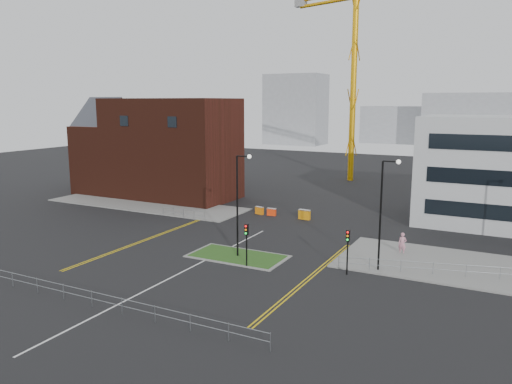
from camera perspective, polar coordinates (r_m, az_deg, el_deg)
ground at (r=39.46m, az=-10.52°, el=-10.02°), size 200.00×200.00×0.00m
pavement_left at (r=68.09m, az=-12.48°, el=-1.39°), size 28.00×8.00×0.12m
pavement_right at (r=45.09m, az=25.03°, el=-8.15°), size 24.00×10.00×0.12m
island_kerb at (r=44.67m, az=-2.11°, el=-7.35°), size 8.60×4.60×0.08m
grass_island at (r=44.66m, az=-2.11°, el=-7.33°), size 8.00×4.00×0.12m
brick_building at (r=73.56m, az=-11.47°, el=4.85°), size 24.20×10.07×14.24m
tower_crane at (r=85.08m, az=14.75°, el=17.48°), size 50.61×17.66×35.61m
streetlamp_island at (r=43.24m, az=-1.91°, el=-0.59°), size 1.46×0.36×9.18m
streetlamp_right_near at (r=40.81m, az=14.38°, el=-1.57°), size 1.46×0.36×9.18m
traffic_light_island at (r=41.32m, az=-1.10°, el=-5.16°), size 0.28×0.33×3.65m
traffic_light_right at (r=40.13m, az=10.44°, el=-5.80°), size 0.28×0.33×3.65m
railing_front at (r=34.99m, az=-16.72°, el=-11.62°), size 24.05×0.05×1.10m
railing_left at (r=59.44m, az=-8.29°, el=-2.27°), size 6.05×0.05×1.10m
railing_right at (r=42.55m, az=22.91°, el=-8.05°), size 19.05×5.05×1.10m
centre_line at (r=40.95m, az=-8.78°, el=-9.19°), size 0.15×30.00×0.01m
yellow_left_a at (r=52.27m, az=-11.60°, el=-4.97°), size 0.12×24.00×0.01m
yellow_left_b at (r=52.09m, az=-11.34°, el=-5.01°), size 0.12×24.00×0.01m
yellow_right_a at (r=39.91m, az=5.98°, el=-9.65°), size 0.12×20.00×0.01m
yellow_right_b at (r=39.81m, az=6.39°, el=-9.71°), size 0.12×20.00×0.01m
skyline_a at (r=161.80m, az=4.56°, el=9.37°), size 18.00×12.00×22.00m
skyline_b at (r=159.63m, az=22.94°, el=7.51°), size 24.00×12.00×16.00m
skyline_d at (r=171.99m, az=17.16°, el=7.34°), size 30.00×12.00×12.00m
pedestrian at (r=46.95m, az=16.39°, el=-5.68°), size 0.75×0.51×1.99m
barrier_left at (r=60.21m, az=1.79°, el=-2.25°), size 1.11×0.45×0.91m
barrier_mid at (r=60.92m, az=0.39°, el=-2.08°), size 1.17×0.63×0.93m
barrier_right at (r=58.51m, az=5.55°, el=-2.53°), size 1.40×0.55×1.16m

